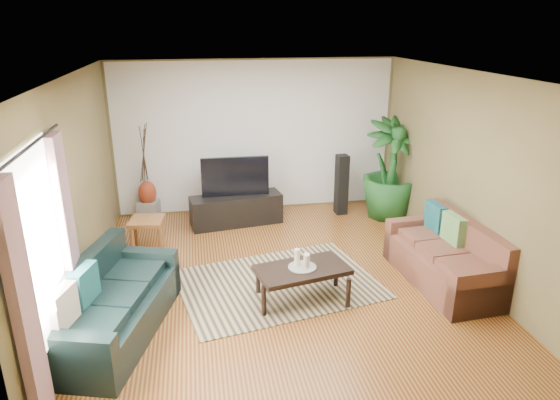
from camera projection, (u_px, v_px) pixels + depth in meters
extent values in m
plane|color=olive|center=(283.00, 277.00, 6.78)|extent=(5.50, 5.50, 0.00)
plane|color=white|center=(283.00, 74.00, 5.87)|extent=(5.50, 5.50, 0.00)
plane|color=olive|center=(255.00, 137.00, 8.88)|extent=(5.00, 0.00, 5.00)
plane|color=olive|center=(347.00, 292.00, 3.78)|extent=(5.00, 0.00, 5.00)
plane|color=olive|center=(76.00, 194.00, 5.92)|extent=(0.00, 5.50, 5.50)
plane|color=olive|center=(465.00, 173.00, 6.73)|extent=(0.00, 5.50, 5.50)
plane|color=white|center=(255.00, 137.00, 8.87)|extent=(4.90, 0.00, 4.90)
plane|color=white|center=(40.00, 246.00, 4.42)|extent=(0.00, 1.80, 1.80)
cube|color=gray|center=(25.00, 316.00, 3.82)|extent=(0.08, 0.35, 2.20)
cube|color=gray|center=(69.00, 238.00, 5.21)|extent=(0.08, 0.35, 2.20)
cylinder|color=black|center=(29.00, 147.00, 4.13)|extent=(0.03, 1.90, 0.03)
cube|color=black|center=(113.00, 300.00, 5.42)|extent=(1.38, 2.15, 0.85)
cube|color=brown|center=(444.00, 253.00, 6.52)|extent=(0.95, 1.87, 0.85)
cube|color=tan|center=(278.00, 284.00, 6.61)|extent=(2.85, 2.27, 0.01)
cube|color=black|center=(302.00, 284.00, 6.15)|extent=(1.21, 0.82, 0.45)
cylinder|color=gray|center=(302.00, 267.00, 6.08)|extent=(0.34, 0.34, 0.02)
cylinder|color=white|center=(297.00, 258.00, 6.05)|extent=(0.07, 0.07, 0.22)
cylinder|color=beige|center=(306.00, 261.00, 6.01)|extent=(0.07, 0.07, 0.17)
cylinder|color=beige|center=(307.00, 259.00, 6.12)|extent=(0.07, 0.07, 0.14)
cube|color=black|center=(236.00, 210.00, 8.51)|extent=(1.59, 0.69, 0.51)
cube|color=black|center=(235.00, 176.00, 8.33)|extent=(1.13, 0.06, 0.67)
cube|color=black|center=(211.00, 191.00, 8.81)|extent=(0.18, 0.19, 0.92)
cube|color=black|center=(342.00, 185.00, 8.90)|extent=(0.21, 0.23, 1.08)
imported|color=#1A501E|center=(390.00, 169.00, 8.64)|extent=(1.11, 1.11, 1.75)
cylinder|color=black|center=(387.00, 209.00, 8.90)|extent=(0.32, 0.32, 0.25)
cube|color=gray|center=(149.00, 210.00, 8.73)|extent=(0.40, 0.40, 0.34)
ellipsoid|color=maroon|center=(147.00, 193.00, 8.62)|extent=(0.31, 0.31, 0.43)
cube|color=brown|center=(148.00, 235.00, 7.49)|extent=(0.55, 0.55, 0.51)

